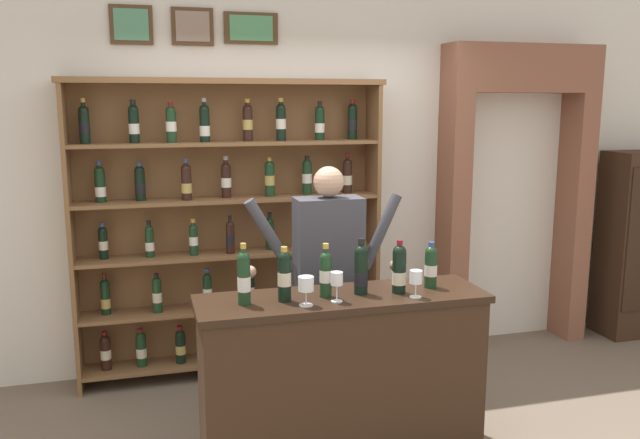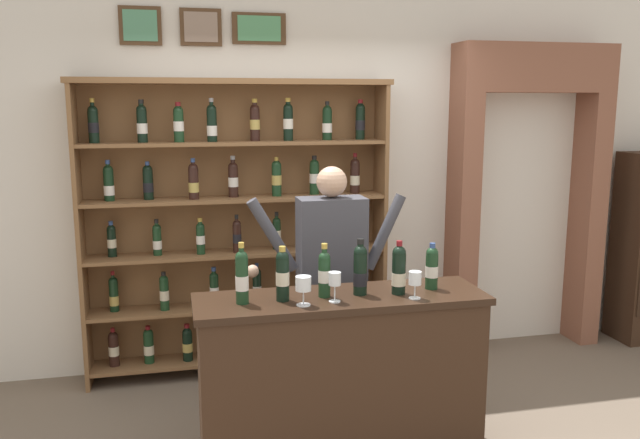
# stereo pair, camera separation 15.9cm
# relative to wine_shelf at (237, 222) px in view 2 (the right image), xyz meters

# --- Properties ---
(back_wall) EXTENTS (12.00, 0.19, 3.28)m
(back_wall) POSITION_rel_wine_shelf_xyz_m (0.45, 0.22, 0.49)
(back_wall) COLOR silver
(back_wall) RESTS_ON ground
(wine_shelf) EXTENTS (2.26, 0.32, 2.18)m
(wine_shelf) POSITION_rel_wine_shelf_xyz_m (0.00, 0.00, 0.00)
(wine_shelf) COLOR brown
(wine_shelf) RESTS_ON ground
(archway_doorway) EXTENTS (1.30, 0.45, 2.47)m
(archway_doorway) POSITION_rel_wine_shelf_xyz_m (2.36, 0.08, 0.27)
(archway_doorway) COLOR brown
(archway_doorway) RESTS_ON ground
(tasting_counter) EXTENTS (1.62, 0.49, 0.97)m
(tasting_counter) POSITION_rel_wine_shelf_xyz_m (0.43, -1.38, -0.67)
(tasting_counter) COLOR #382316
(tasting_counter) RESTS_ON ground
(shopkeeper) EXTENTS (1.05, 0.22, 1.63)m
(shopkeeper) POSITION_rel_wine_shelf_xyz_m (0.52, -0.82, -0.15)
(shopkeeper) COLOR #2D3347
(shopkeeper) RESTS_ON ground
(tasting_bottle_prosecco) EXTENTS (0.07, 0.07, 0.33)m
(tasting_bottle_prosecco) POSITION_rel_wine_shelf_xyz_m (-0.11, -1.40, -0.04)
(tasting_bottle_prosecco) COLOR #19381E
(tasting_bottle_prosecco) RESTS_ON tasting_counter
(tasting_bottle_vin_santo) EXTENTS (0.07, 0.07, 0.30)m
(tasting_bottle_vin_santo) POSITION_rel_wine_shelf_xyz_m (0.10, -1.40, -0.04)
(tasting_bottle_vin_santo) COLOR black
(tasting_bottle_vin_santo) RESTS_ON tasting_counter
(tasting_bottle_bianco) EXTENTS (0.07, 0.07, 0.30)m
(tasting_bottle_bianco) POSITION_rel_wine_shelf_xyz_m (0.34, -1.38, -0.05)
(tasting_bottle_bianco) COLOR #19381E
(tasting_bottle_bianco) RESTS_ON tasting_counter
(tasting_bottle_chianti) EXTENTS (0.08, 0.08, 0.32)m
(tasting_bottle_chianti) POSITION_rel_wine_shelf_xyz_m (0.54, -1.39, -0.04)
(tasting_bottle_chianti) COLOR black
(tasting_bottle_chianti) RESTS_ON tasting_counter
(tasting_bottle_rosso) EXTENTS (0.08, 0.08, 0.30)m
(tasting_bottle_rosso) POSITION_rel_wine_shelf_xyz_m (0.76, -1.42, -0.05)
(tasting_bottle_rosso) COLOR black
(tasting_bottle_rosso) RESTS_ON tasting_counter
(tasting_bottle_super_tuscan) EXTENTS (0.07, 0.07, 0.27)m
(tasting_bottle_super_tuscan) POSITION_rel_wine_shelf_xyz_m (0.97, -1.37, -0.06)
(tasting_bottle_super_tuscan) COLOR #19381E
(tasting_bottle_super_tuscan) RESTS_ON tasting_counter
(wine_glass_left) EXTENTS (0.07, 0.07, 0.15)m
(wine_glass_left) POSITION_rel_wine_shelf_xyz_m (0.81, -1.53, -0.08)
(wine_glass_left) COLOR silver
(wine_glass_left) RESTS_ON tasting_counter
(wine_glass_center) EXTENTS (0.08, 0.08, 0.16)m
(wine_glass_center) POSITION_rel_wine_shelf_xyz_m (0.20, -1.51, -0.08)
(wine_glass_center) COLOR silver
(wine_glass_center) RESTS_ON tasting_counter
(wine_glass_spare) EXTENTS (0.07, 0.07, 0.16)m
(wine_glass_spare) POSITION_rel_wine_shelf_xyz_m (0.37, -1.49, -0.07)
(wine_glass_spare) COLOR silver
(wine_glass_spare) RESTS_ON tasting_counter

